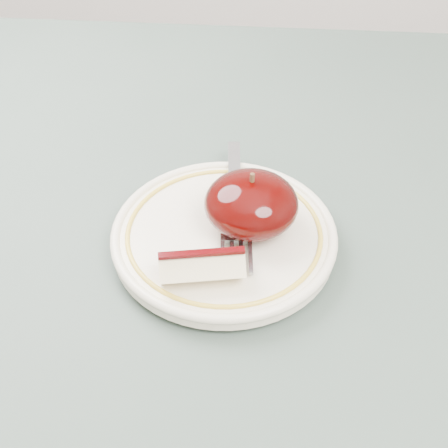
# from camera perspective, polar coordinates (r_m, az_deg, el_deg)

# --- Properties ---
(table) EXTENTS (0.90, 0.90, 0.75)m
(table) POSITION_cam_1_polar(r_m,az_deg,el_deg) (0.63, -7.11, -7.85)
(table) COLOR brown
(table) RESTS_ON ground
(plate) EXTENTS (0.20, 0.20, 0.02)m
(plate) POSITION_cam_1_polar(r_m,az_deg,el_deg) (0.56, 0.00, -1.05)
(plate) COLOR beige
(plate) RESTS_ON table
(apple_half) EXTENTS (0.08, 0.08, 0.06)m
(apple_half) POSITION_cam_1_polar(r_m,az_deg,el_deg) (0.54, 2.51, 1.83)
(apple_half) COLOR black
(apple_half) RESTS_ON plate
(apple_wedge) EXTENTS (0.07, 0.04, 0.03)m
(apple_wedge) POSITION_cam_1_polar(r_m,az_deg,el_deg) (0.50, -2.02, -3.92)
(apple_wedge) COLOR #FFEEBB
(apple_wedge) RESTS_ON plate
(fork) EXTENTS (0.03, 0.18, 0.00)m
(fork) POSITION_cam_1_polar(r_m,az_deg,el_deg) (0.57, 1.04, 1.73)
(fork) COLOR gray
(fork) RESTS_ON plate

